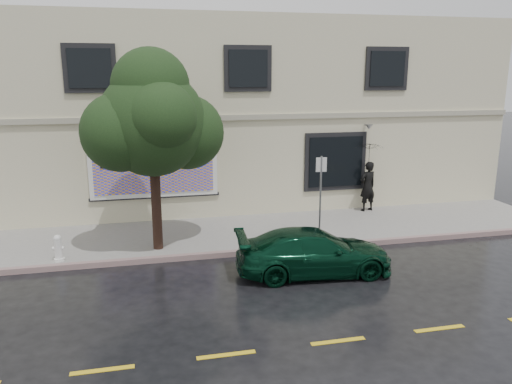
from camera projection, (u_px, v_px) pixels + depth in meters
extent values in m
plane|color=black|center=(288.00, 272.00, 13.01)|extent=(90.00, 90.00, 0.00)
cube|color=gray|center=(259.00, 232.00, 16.07)|extent=(20.00, 3.50, 0.15)
cube|color=slate|center=(273.00, 250.00, 14.41)|extent=(20.00, 0.18, 0.16)
cube|color=gold|center=(338.00, 341.00, 9.69)|extent=(19.00, 0.12, 0.01)
cube|color=beige|center=(228.00, 111.00, 20.71)|extent=(20.00, 8.00, 7.00)
cube|color=#9E9984|center=(248.00, 117.00, 16.86)|extent=(20.00, 0.12, 0.18)
cube|color=black|center=(335.00, 162.00, 17.93)|extent=(2.30, 0.10, 2.10)
cube|color=black|center=(336.00, 162.00, 17.88)|extent=(2.00, 0.05, 1.80)
cube|color=black|center=(90.00, 68.00, 15.36)|extent=(1.30, 0.05, 1.20)
cube|color=black|center=(248.00, 68.00, 16.43)|extent=(1.30, 0.05, 1.20)
cube|color=black|center=(387.00, 69.00, 17.50)|extent=(1.30, 0.05, 1.20)
cube|color=white|center=(154.00, 166.00, 16.51)|extent=(4.20, 0.06, 2.10)
cube|color=gold|center=(154.00, 166.00, 16.47)|extent=(3.90, 0.04, 1.80)
cube|color=black|center=(155.00, 197.00, 16.79)|extent=(4.30, 0.10, 0.10)
cube|color=black|center=(152.00, 134.00, 16.29)|extent=(4.30, 0.10, 0.10)
cube|color=black|center=(154.00, 162.00, 16.41)|extent=(3.40, 0.02, 0.28)
imported|color=black|center=(314.00, 252.00, 12.83)|extent=(4.13, 2.05, 1.17)
imported|color=black|center=(368.00, 186.00, 18.05)|extent=(0.75, 0.59, 1.82)
imported|color=black|center=(370.00, 150.00, 17.74)|extent=(1.44, 1.44, 0.81)
cylinder|color=#321F16|center=(156.00, 206.00, 14.06)|extent=(0.28, 0.28, 2.54)
sphere|color=black|center=(152.00, 123.00, 13.52)|extent=(2.92, 2.92, 2.92)
cylinder|color=white|center=(59.00, 259.00, 13.41)|extent=(0.28, 0.28, 0.07)
cylinder|color=white|center=(58.00, 249.00, 13.34)|extent=(0.20, 0.20, 0.51)
sphere|color=white|center=(57.00, 239.00, 13.27)|extent=(0.20, 0.20, 0.20)
cylinder|color=white|center=(58.00, 248.00, 13.34)|extent=(0.30, 0.09, 0.09)
cylinder|color=gray|center=(320.00, 200.00, 14.59)|extent=(0.06, 0.06, 2.59)
cube|color=silver|center=(321.00, 165.00, 14.34)|extent=(0.32, 0.03, 0.42)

